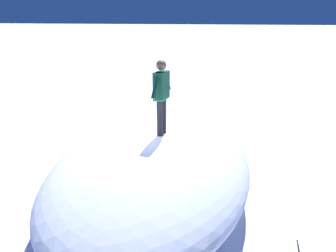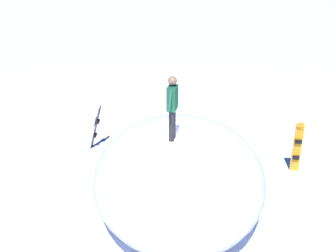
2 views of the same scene
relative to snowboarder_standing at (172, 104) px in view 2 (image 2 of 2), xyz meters
The scene contains 5 objects.
ground 2.64m from the snowboarder_standing, 96.59° to the left, with size 240.00×240.00×0.00m, color white.
snow_mound 1.79m from the snowboarder_standing, 103.25° to the left, with size 7.38×4.43×1.64m, color white.
snowboarder_standing is the anchor object (origin of this frame).
snowboard_primary_upright 4.36m from the snowboarder_standing, 108.18° to the left, with size 0.22×0.28×1.64m.
snowboard_secondary_upright 4.51m from the snowboarder_standing, 142.89° to the right, with size 0.31×0.46×1.55m.
Camera 2 is at (9.77, -0.80, 5.66)m, focal length 43.14 mm.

